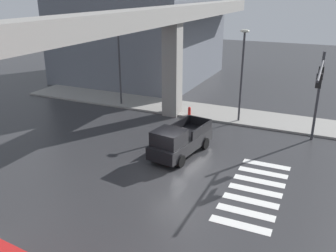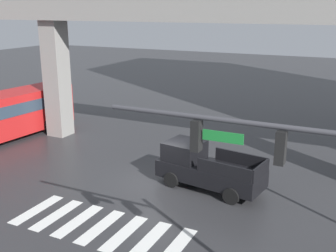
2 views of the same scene
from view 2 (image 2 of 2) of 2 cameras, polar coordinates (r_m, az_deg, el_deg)
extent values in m
plane|color=#2D2D30|center=(20.48, -1.70, -7.92)|extent=(120.00, 120.00, 0.00)
cube|color=silver|center=(18.83, -17.76, -10.99)|extent=(0.55, 2.80, 0.01)
cube|color=silver|center=(18.14, -15.18, -11.84)|extent=(0.55, 2.80, 0.01)
cube|color=silver|center=(17.50, -12.39, -12.73)|extent=(0.55, 2.80, 0.01)
cube|color=silver|center=(16.91, -9.37, -13.66)|extent=(0.55, 2.80, 0.01)
cube|color=silver|center=(16.36, -6.11, -14.60)|extent=(0.55, 2.80, 0.01)
cube|color=silver|center=(15.88, -2.62, -15.56)|extent=(0.55, 2.80, 0.01)
cube|color=silver|center=(15.46, 1.12, -16.51)|extent=(0.55, 2.80, 0.01)
cube|color=gray|center=(22.63, 3.43, 15.74)|extent=(58.78, 1.91, 1.20)
cube|color=gray|center=(28.17, -15.19, 6.28)|extent=(1.30, 1.30, 7.60)
cube|color=black|center=(19.72, 5.87, -6.52)|extent=(5.32, 2.63, 0.80)
cube|color=black|center=(20.09, 2.31, -3.41)|extent=(1.94, 1.98, 0.90)
cube|color=#3F5160|center=(20.33, 1.20, -3.16)|extent=(0.34, 1.67, 0.77)
cube|color=black|center=(18.25, 7.78, -6.12)|extent=(2.64, 0.49, 0.60)
cube|color=black|center=(19.73, 10.09, -4.50)|extent=(2.64, 0.49, 0.60)
cube|color=black|center=(18.49, 12.77, -6.08)|extent=(0.36, 1.74, 0.60)
cylinder|color=black|center=(19.91, 0.55, -7.45)|extent=(0.79, 0.39, 0.76)
cylinder|color=black|center=(21.32, 3.28, -5.84)|extent=(0.79, 0.39, 0.76)
cylinder|color=black|center=(18.50, 8.82, -9.58)|extent=(0.79, 0.39, 0.76)
cylinder|color=black|center=(20.00, 11.11, -7.66)|extent=(0.79, 0.39, 0.76)
cylinder|color=black|center=(29.72, -16.18, 0.12)|extent=(0.44, 0.99, 0.96)
cylinder|color=black|center=(31.53, -19.22, 0.76)|extent=(0.44, 0.99, 0.96)
cylinder|color=#38383D|center=(10.53, 7.06, 0.92)|extent=(6.40, 0.14, 0.14)
cube|color=black|center=(10.30, 15.39, -2.93)|extent=(0.24, 0.32, 0.84)
sphere|color=green|center=(10.38, 15.29, -4.29)|extent=(0.17, 0.17, 0.17)
cube|color=black|center=(10.87, 3.98, -1.36)|extent=(0.24, 0.32, 0.84)
sphere|color=green|center=(10.96, 3.95, -2.66)|extent=(0.17, 0.17, 0.17)
cube|color=#19722D|center=(10.62, 7.62, -1.51)|extent=(1.10, 0.04, 0.28)
camera|label=1|loc=(27.43, -46.28, 14.69)|focal=38.59mm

